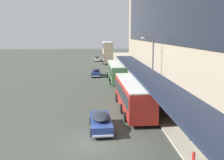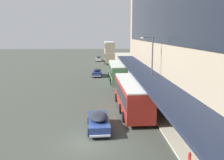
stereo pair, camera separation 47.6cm
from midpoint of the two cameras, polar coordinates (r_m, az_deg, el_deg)
ground at (r=19.66m, az=-4.51°, el=-14.07°), size 240.00×240.00×0.00m
transit_bus_kerbside_front at (r=71.05m, az=-0.44°, el=6.52°), size 2.87×10.29×5.95m
transit_bus_kerbside_rear at (r=26.79m, az=5.04°, el=-3.18°), size 3.06×11.31×3.22m
transit_bus_kerbside_far at (r=44.06m, az=1.49°, el=2.16°), size 2.81×11.46×3.07m
sedan_second_near at (r=21.75m, az=-2.45°, el=-9.40°), size 2.04×4.82×1.55m
sedan_trailing_mid at (r=48.82m, az=-3.18°, el=1.80°), size 1.87×4.79×1.58m
sedan_lead_mid at (r=76.06m, az=-2.93°, el=4.92°), size 1.84×4.83×1.56m
pedestrian_at_kerb at (r=20.14m, az=17.87°, el=-10.33°), size 0.56×0.40×1.86m
street_lamp at (r=29.25m, az=9.31°, el=3.36°), size 1.50×0.28×7.73m
fire_hydrant at (r=17.25m, az=18.10°, el=-16.47°), size 0.20×0.40×0.70m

